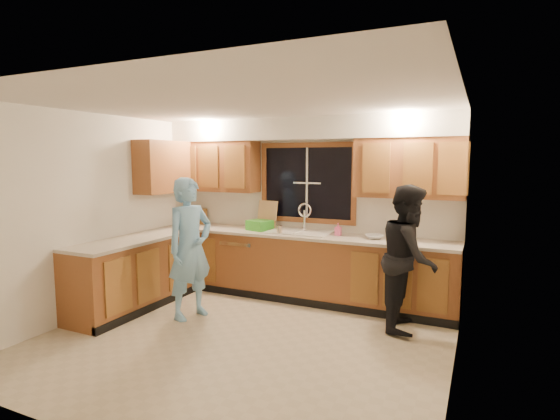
# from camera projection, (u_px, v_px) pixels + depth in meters

# --- Properties ---
(floor) EXTENTS (4.20, 4.20, 0.00)m
(floor) POSITION_uv_depth(u_px,v_px,m) (242.00, 340.00, 4.68)
(floor) COLOR #C4B597
(floor) RESTS_ON ground
(ceiling) EXTENTS (4.20, 4.20, 0.00)m
(ceiling) POSITION_uv_depth(u_px,v_px,m) (239.00, 103.00, 4.40)
(ceiling) COLOR silver
(wall_back) EXTENTS (4.20, 0.00, 4.20)m
(wall_back) POSITION_uv_depth(u_px,v_px,m) (307.00, 207.00, 6.25)
(wall_back) COLOR white
(wall_back) RESTS_ON ground
(wall_left) EXTENTS (0.00, 3.80, 3.80)m
(wall_left) POSITION_uv_depth(u_px,v_px,m) (94.00, 215.00, 5.42)
(wall_left) COLOR white
(wall_left) RESTS_ON ground
(wall_right) EXTENTS (0.00, 3.80, 3.80)m
(wall_right) POSITION_uv_depth(u_px,v_px,m) (458.00, 241.00, 3.66)
(wall_right) COLOR white
(wall_right) RESTS_ON ground
(base_cabinets_back) EXTENTS (4.20, 0.60, 0.88)m
(base_cabinets_back) POSITION_uv_depth(u_px,v_px,m) (299.00, 267.00, 6.07)
(base_cabinets_back) COLOR brown
(base_cabinets_back) RESTS_ON ground
(base_cabinets_left) EXTENTS (0.60, 1.90, 0.88)m
(base_cabinets_left) POSITION_uv_depth(u_px,v_px,m) (135.00, 274.00, 5.70)
(base_cabinets_left) COLOR brown
(base_cabinets_left) RESTS_ON ground
(countertop_back) EXTENTS (4.20, 0.63, 0.04)m
(countertop_back) POSITION_uv_depth(u_px,v_px,m) (299.00, 235.00, 6.01)
(countertop_back) COLOR beige
(countertop_back) RESTS_ON base_cabinets_back
(countertop_left) EXTENTS (0.63, 1.90, 0.04)m
(countertop_left) POSITION_uv_depth(u_px,v_px,m) (135.00, 240.00, 5.65)
(countertop_left) COLOR beige
(countertop_left) RESTS_ON base_cabinets_left
(upper_cabinets_left) EXTENTS (1.35, 0.33, 0.75)m
(upper_cabinets_left) POSITION_uv_depth(u_px,v_px,m) (216.00, 167.00, 6.64)
(upper_cabinets_left) COLOR brown
(upper_cabinets_left) RESTS_ON wall_back
(upper_cabinets_right) EXTENTS (1.35, 0.33, 0.75)m
(upper_cabinets_right) POSITION_uv_depth(u_px,v_px,m) (409.00, 168.00, 5.44)
(upper_cabinets_right) COLOR brown
(upper_cabinets_right) RESTS_ON wall_back
(upper_cabinets_return) EXTENTS (0.33, 0.90, 0.75)m
(upper_cabinets_return) POSITION_uv_depth(u_px,v_px,m) (163.00, 167.00, 6.30)
(upper_cabinets_return) COLOR brown
(upper_cabinets_return) RESTS_ON wall_left
(soffit) EXTENTS (4.20, 0.35, 0.30)m
(soffit) POSITION_uv_depth(u_px,v_px,m) (303.00, 129.00, 5.97)
(soffit) COLOR silver
(soffit) RESTS_ON wall_back
(window_frame) EXTENTS (1.44, 0.03, 1.14)m
(window_frame) POSITION_uv_depth(u_px,v_px,m) (307.00, 183.00, 6.20)
(window_frame) COLOR black
(window_frame) RESTS_ON wall_back
(sink) EXTENTS (0.86, 0.52, 0.57)m
(sink) POSITION_uv_depth(u_px,v_px,m) (299.00, 237.00, 6.03)
(sink) COLOR white
(sink) RESTS_ON countertop_back
(dishwasher) EXTENTS (0.60, 0.56, 0.82)m
(dishwasher) POSITION_uv_depth(u_px,v_px,m) (245.00, 263.00, 6.43)
(dishwasher) COLOR white
(dishwasher) RESTS_ON floor
(stove) EXTENTS (0.58, 0.75, 0.90)m
(stove) POSITION_uv_depth(u_px,v_px,m) (101.00, 285.00, 5.19)
(stove) COLOR white
(stove) RESTS_ON floor
(man) EXTENTS (0.58, 0.72, 1.72)m
(man) POSITION_uv_depth(u_px,v_px,m) (190.00, 248.00, 5.30)
(man) COLOR #78B6E3
(man) RESTS_ON floor
(woman) EXTENTS (0.68, 0.85, 1.66)m
(woman) POSITION_uv_depth(u_px,v_px,m) (409.00, 257.00, 4.94)
(woman) COLOR black
(woman) RESTS_ON floor
(knife_block) EXTENTS (0.14, 0.12, 0.24)m
(knife_block) POSITION_uv_depth(u_px,v_px,m) (202.00, 216.00, 6.90)
(knife_block) COLOR #9C632B
(knife_block) RESTS_ON countertop_back
(cutting_board) EXTENTS (0.32, 0.12, 0.41)m
(cutting_board) POSITION_uv_depth(u_px,v_px,m) (267.00, 215.00, 6.40)
(cutting_board) COLOR tan
(cutting_board) RESTS_ON countertop_back
(dish_crate) EXTENTS (0.37, 0.36, 0.14)m
(dish_crate) POSITION_uv_depth(u_px,v_px,m) (260.00, 225.00, 6.29)
(dish_crate) COLOR green
(dish_crate) RESTS_ON countertop_back
(soap_bottle) EXTENTS (0.08, 0.08, 0.17)m
(soap_bottle) POSITION_uv_depth(u_px,v_px,m) (338.00, 229.00, 5.83)
(soap_bottle) COLOR #F95E95
(soap_bottle) RESTS_ON countertop_back
(bowl) EXTENTS (0.30, 0.30, 0.06)m
(bowl) POSITION_uv_depth(u_px,v_px,m) (374.00, 237.00, 5.57)
(bowl) COLOR silver
(bowl) RESTS_ON countertop_back
(can_left) EXTENTS (0.07, 0.07, 0.12)m
(can_left) POSITION_uv_depth(u_px,v_px,m) (280.00, 230.00, 5.89)
(can_left) COLOR beige
(can_left) RESTS_ON countertop_back
(can_right) EXTENTS (0.08, 0.08, 0.12)m
(can_right) POSITION_uv_depth(u_px,v_px,m) (279.00, 230.00, 5.92)
(can_right) COLOR beige
(can_right) RESTS_ON countertop_back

